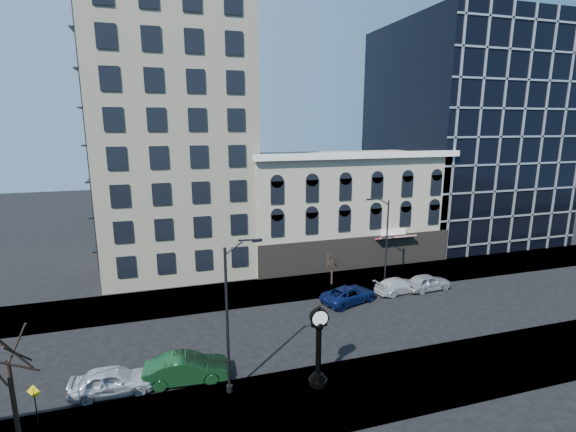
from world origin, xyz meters
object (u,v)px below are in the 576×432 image
object	(u,v)px
car_near_a	(113,380)
car_near_b	(187,369)
street_clock	(318,349)
warning_sign	(35,398)
street_lamp_near	(237,277)

from	to	relation	value
car_near_a	car_near_b	world-z (taller)	car_near_b
street_clock	car_near_b	world-z (taller)	street_clock
car_near_a	car_near_b	size ratio (longest dim) A/B	0.92
warning_sign	car_near_a	bearing A→B (deg)	54.35
warning_sign	car_near_a	size ratio (longest dim) A/B	0.50
street_clock	car_near_a	xyz separation A→B (m)	(-11.63, 2.80, -1.59)
warning_sign	car_near_b	xyz separation A→B (m)	(7.58, 1.86, -0.89)
street_clock	street_lamp_near	world-z (taller)	street_lamp_near
street_lamp_near	car_near_b	distance (m)	7.13
street_clock	warning_sign	distance (m)	15.08
street_lamp_near	warning_sign	size ratio (longest dim) A/B	3.94
warning_sign	car_near_b	size ratio (longest dim) A/B	0.46
car_near_b	street_clock	bearing A→B (deg)	-105.84
street_lamp_near	car_near_b	bearing A→B (deg)	136.81
street_lamp_near	car_near_b	size ratio (longest dim) A/B	1.82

